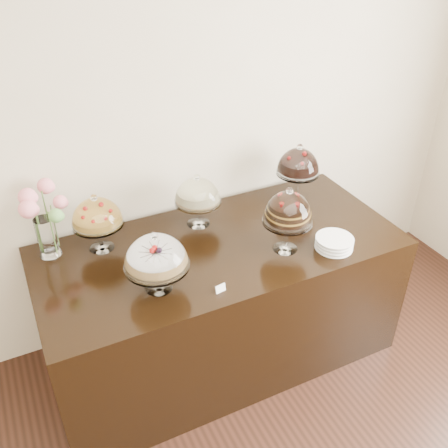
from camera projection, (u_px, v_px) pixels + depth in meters
name	position (u px, v px, depth m)	size (l,w,h in m)	color
wall_back	(141.00, 127.00, 2.99)	(5.00, 0.04, 3.00)	beige
display_counter	(221.00, 301.00, 3.25)	(2.20, 1.00, 0.90)	black
cake_stand_sugar_sponge	(156.00, 255.00, 2.55)	(0.34, 0.34, 0.36)	white
cake_stand_choco_layer	(288.00, 210.00, 2.82)	(0.29, 0.29, 0.42)	white
cake_stand_cheesecake	(198.00, 193.00, 3.08)	(0.29, 0.29, 0.35)	white
cake_stand_dark_choco	(298.00, 164.00, 3.31)	(0.29, 0.29, 0.41)	white
cake_stand_fruit_tart	(97.00, 215.00, 2.85)	(0.30, 0.30, 0.37)	white
flower_vase	(43.00, 217.00, 2.78)	(0.27, 0.32, 0.44)	white
plate_stack	(334.00, 243.00, 2.95)	(0.22, 0.22, 0.07)	white
price_card_left	(221.00, 288.00, 2.63)	(0.06, 0.01, 0.04)	white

